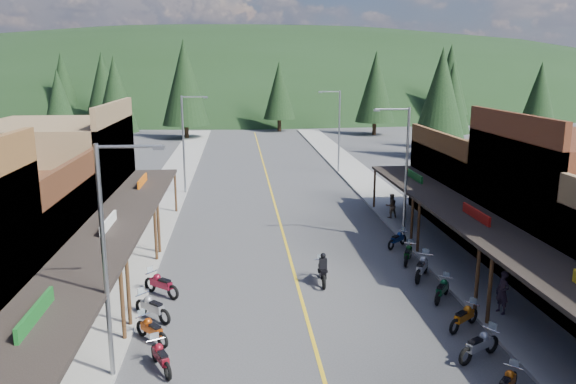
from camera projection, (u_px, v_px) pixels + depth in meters
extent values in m
plane|color=#38383A|center=(301.00, 299.00, 25.45)|extent=(220.00, 220.00, 0.00)
cube|color=gold|center=(273.00, 198.00, 44.87)|extent=(0.15, 90.00, 0.01)
cube|color=gray|center=(163.00, 199.00, 44.09)|extent=(3.40, 94.00, 0.15)
cube|color=gray|center=(380.00, 195.00, 45.63)|extent=(3.40, 94.00, 0.15)
cube|color=black|center=(36.00, 324.00, 16.35)|extent=(3.20, 10.20, 0.18)
cylinder|color=#472D19|center=(123.00, 305.00, 21.18)|extent=(0.16, 0.16, 3.00)
cube|color=#14591E|center=(36.00, 317.00, 16.30)|extent=(0.12, 3.00, 0.70)
cube|color=#3F2111|center=(76.00, 228.00, 25.52)|extent=(0.30, 9.00, 6.20)
cube|color=black|center=(109.00, 230.00, 25.67)|extent=(3.20, 9.00, 0.18)
cylinder|color=#472D19|center=(128.00, 293.00, 22.35)|extent=(0.16, 0.16, 3.00)
cylinder|color=#472D19|center=(156.00, 235.00, 29.92)|extent=(0.16, 0.16, 3.00)
cube|color=silver|center=(109.00, 226.00, 25.63)|extent=(0.12, 3.00, 0.70)
cube|color=brown|center=(54.00, 180.00, 34.42)|extent=(8.00, 10.20, 7.00)
cube|color=brown|center=(118.00, 169.00, 34.62)|extent=(0.30, 10.20, 8.20)
cube|color=black|center=(143.00, 186.00, 34.99)|extent=(3.20, 10.20, 0.18)
cylinder|color=#472D19|center=(159.00, 229.00, 31.09)|extent=(0.16, 0.16, 3.00)
cylinder|color=#472D19|center=(176.00, 193.00, 39.83)|extent=(0.16, 0.16, 3.00)
cube|color=#CC590C|center=(142.00, 183.00, 34.95)|extent=(0.12, 3.00, 0.70)
cylinder|color=#472D19|center=(490.00, 292.00, 22.45)|extent=(0.16, 0.16, 3.00)
cube|color=#562B19|center=(506.00, 198.00, 27.09)|extent=(0.30, 9.00, 8.20)
cube|color=black|center=(476.00, 220.00, 27.21)|extent=(3.20, 9.00, 0.18)
cylinder|color=#472D19|center=(477.00, 280.00, 23.62)|extent=(0.16, 0.16, 3.00)
cylinder|color=#472D19|center=(419.00, 228.00, 31.19)|extent=(0.16, 0.16, 3.00)
cube|color=#B2140F|center=(476.00, 216.00, 27.16)|extent=(0.12, 3.00, 0.70)
cube|color=#4C2D16|center=(492.00, 187.00, 37.11)|extent=(8.00, 10.20, 5.00)
cube|color=#4C2D16|center=(436.00, 179.00, 36.64)|extent=(0.30, 10.20, 6.20)
cube|color=black|center=(414.00, 181.00, 36.53)|extent=(3.20, 10.20, 0.18)
cylinder|color=#472D19|center=(412.00, 222.00, 32.36)|extent=(0.16, 0.16, 3.00)
cylinder|color=#472D19|center=(374.00, 189.00, 41.10)|extent=(0.16, 0.16, 3.00)
cube|color=#14591E|center=(415.00, 178.00, 36.49)|extent=(0.12, 3.00, 0.70)
cylinder|color=gray|center=(105.00, 267.00, 18.11)|extent=(0.16, 0.16, 8.00)
cylinder|color=gray|center=(129.00, 146.00, 17.34)|extent=(2.00, 0.10, 0.10)
cube|color=gray|center=(159.00, 148.00, 17.43)|extent=(0.35, 0.18, 0.12)
cylinder|color=gray|center=(183.00, 146.00, 45.31)|extent=(0.16, 0.16, 8.00)
cylinder|color=gray|center=(194.00, 97.00, 44.54)|extent=(2.00, 0.10, 0.10)
cube|color=gray|center=(206.00, 97.00, 44.63)|extent=(0.35, 0.18, 0.12)
cylinder|color=gray|center=(406.00, 176.00, 32.96)|extent=(0.16, 0.16, 8.00)
cylinder|color=gray|center=(392.00, 109.00, 32.01)|extent=(2.00, 0.10, 0.10)
cube|color=gray|center=(377.00, 110.00, 31.95)|extent=(0.35, 0.18, 0.12)
cylinder|color=gray|center=(339.00, 132.00, 54.33)|extent=(0.16, 0.16, 8.00)
cylinder|color=gray|center=(330.00, 92.00, 53.38)|extent=(2.00, 0.10, 0.10)
cube|color=gray|center=(320.00, 92.00, 53.32)|extent=(0.35, 0.18, 0.12)
ellipsoid|color=black|center=(246.00, 103.00, 156.58)|extent=(310.00, 140.00, 60.00)
cylinder|color=black|center=(106.00, 124.00, 91.10)|extent=(0.60, 0.60, 2.00)
cone|color=black|center=(103.00, 85.00, 89.72)|extent=(5.88, 5.88, 10.50)
cylinder|color=black|center=(187.00, 132.00, 80.68)|extent=(0.60, 0.60, 2.00)
cone|color=black|center=(185.00, 82.00, 79.14)|extent=(6.72, 6.72, 12.00)
cylinder|color=black|center=(279.00, 125.00, 89.69)|extent=(0.60, 0.60, 2.00)
cone|color=black|center=(279.00, 90.00, 88.47)|extent=(5.04, 5.04, 9.00)
cylinder|color=black|center=(374.00, 128.00, 85.10)|extent=(0.60, 0.60, 2.00)
cone|color=black|center=(376.00, 87.00, 83.72)|extent=(5.88, 5.88, 10.50)
cylinder|color=black|center=(447.00, 120.00, 98.17)|extent=(0.60, 0.60, 2.00)
cone|color=black|center=(450.00, 79.00, 96.62)|extent=(6.72, 6.72, 12.00)
cylinder|color=black|center=(537.00, 124.00, 91.46)|extent=(0.60, 0.60, 2.00)
cone|color=black|center=(540.00, 90.00, 90.24)|extent=(5.04, 5.04, 9.00)
cylinder|color=black|center=(66.00, 121.00, 96.22)|extent=(0.60, 0.60, 2.00)
cone|color=black|center=(63.00, 84.00, 94.84)|extent=(5.88, 5.88, 10.50)
cylinder|color=black|center=(63.00, 152.00, 62.14)|extent=(0.60, 0.60, 2.00)
cone|color=black|center=(59.00, 106.00, 61.03)|extent=(4.48, 4.48, 8.00)
cylinder|color=black|center=(449.00, 141.00, 71.06)|extent=(0.60, 0.60, 2.00)
cone|color=black|center=(452.00, 98.00, 69.87)|extent=(4.93, 4.93, 8.80)
cylinder|color=black|center=(119.00, 140.00, 72.20)|extent=(0.60, 0.60, 2.00)
cone|color=black|center=(115.00, 94.00, 70.92)|extent=(5.38, 5.38, 9.60)
cylinder|color=black|center=(438.00, 149.00, 63.91)|extent=(0.60, 0.60, 2.00)
cone|color=black|center=(441.00, 94.00, 62.54)|extent=(5.82, 5.82, 10.40)
imported|color=#271C2A|center=(503.00, 292.00, 23.47)|extent=(0.62, 0.77, 1.85)
imported|color=brown|center=(391.00, 206.00, 38.27)|extent=(0.90, 0.64, 1.68)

